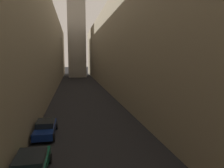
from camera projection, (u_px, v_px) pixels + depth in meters
ground_plane at (82, 93)px, 41.54m from camera, size 264.00×264.00×0.00m
building_block_left at (16, 47)px, 39.83m from camera, size 14.69×108.00×18.71m
building_block_right at (133, 48)px, 44.50m from camera, size 12.16×108.00×18.87m
parked_car_left_third at (31, 166)px, 11.92m from camera, size 2.07×4.57×1.42m
parked_car_left_far at (46, 128)px, 18.53m from camera, size 1.91×4.51×1.41m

